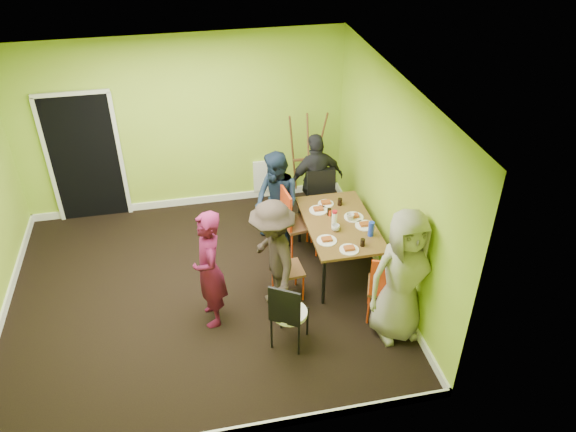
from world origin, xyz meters
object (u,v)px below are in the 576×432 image
(chair_left_far, at_px, (294,218))
(chair_back_end, at_px, (321,189))
(orange_bottle, at_px, (330,213))
(person_left_far, at_px, (277,202))
(person_left_near, at_px, (273,257))
(chair_bentwood, at_px, (288,312))
(thermos, at_px, (334,219))
(dining_table, at_px, (340,226))
(chair_left_near, at_px, (282,265))
(chair_front_end, at_px, (386,285))
(easel, at_px, (306,158))
(person_standing, at_px, (209,270))
(person_back_end, at_px, (316,181))
(person_front_end, at_px, (403,276))
(blue_bottle, at_px, (371,229))

(chair_left_far, height_order, chair_back_end, chair_left_far)
(orange_bottle, height_order, person_left_far, person_left_far)
(chair_back_end, height_order, person_left_near, person_left_near)
(chair_back_end, distance_m, chair_bentwood, 2.46)
(thermos, bearing_deg, orange_bottle, 87.67)
(dining_table, xyz_separation_m, chair_left_near, (-0.88, -0.44, -0.18))
(thermos, xyz_separation_m, orange_bottle, (0.01, 0.24, -0.06))
(chair_left_near, bearing_deg, dining_table, 111.96)
(chair_front_end, bearing_deg, easel, 116.14)
(easel, distance_m, orange_bottle, 1.67)
(person_standing, distance_m, person_left_far, 1.72)
(chair_left_near, xyz_separation_m, person_standing, (-0.93, -0.24, 0.27))
(chair_left_near, distance_m, chair_back_end, 1.65)
(thermos, height_order, person_back_end, person_back_end)
(person_left_near, bearing_deg, dining_table, 111.55)
(chair_back_end, relative_size, easel, 0.65)
(person_standing, height_order, person_back_end, person_standing)
(chair_left_far, relative_size, chair_left_near, 1.17)
(easel, distance_m, person_left_far, 1.38)
(person_back_end, height_order, person_front_end, person_front_end)
(chair_back_end, height_order, person_front_end, person_front_end)
(chair_left_far, height_order, thermos, chair_left_far)
(chair_left_far, xyz_separation_m, person_left_near, (-0.49, -1.01, 0.17))
(chair_left_far, bearing_deg, person_left_near, -33.06)
(dining_table, xyz_separation_m, blue_bottle, (0.31, -0.36, 0.16))
(easel, relative_size, person_back_end, 1.03)
(chair_left_far, xyz_separation_m, person_standing, (-1.28, -1.12, 0.18))
(person_back_end, distance_m, person_front_end, 2.51)
(chair_bentwood, height_order, person_left_far, person_left_far)
(chair_front_end, distance_m, orange_bottle, 1.38)
(person_standing, bearing_deg, orange_bottle, 112.23)
(chair_left_far, distance_m, orange_bottle, 0.55)
(chair_front_end, xyz_separation_m, person_left_far, (-0.99, 1.79, 0.19))
(chair_back_end, relative_size, orange_bottle, 11.53)
(chair_bentwood, distance_m, person_left_near, 0.78)
(chair_bentwood, relative_size, person_left_near, 0.62)
(orange_bottle, relative_size, person_standing, 0.06)
(chair_back_end, distance_m, person_back_end, 0.18)
(orange_bottle, distance_m, person_back_end, 0.93)
(chair_left_far, bearing_deg, chair_back_end, 126.99)
(chair_left_near, distance_m, person_left_near, 0.32)
(person_left_near, bearing_deg, blue_bottle, 91.16)
(blue_bottle, relative_size, person_front_end, 0.12)
(person_front_end, bearing_deg, thermos, 105.25)
(chair_bentwood, bearing_deg, person_standing, 173.31)
(dining_table, xyz_separation_m, chair_front_end, (0.26, -1.13, -0.13))
(person_standing, height_order, person_front_end, person_front_end)
(person_standing, distance_m, person_left_near, 0.80)
(person_left_far, bearing_deg, dining_table, 22.79)
(person_left_far, bearing_deg, blue_bottle, 20.38)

